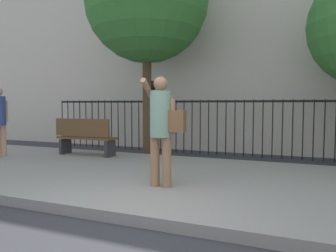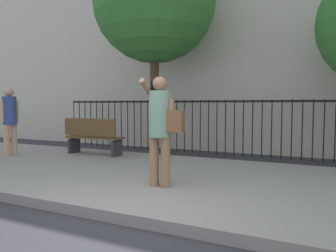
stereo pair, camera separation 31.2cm
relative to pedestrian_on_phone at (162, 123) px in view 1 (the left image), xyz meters
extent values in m
plane|color=#333338|center=(0.12, -1.37, -1.17)|extent=(60.00, 60.00, 0.00)
cube|color=gray|center=(0.12, 0.83, -1.10)|extent=(28.00, 4.40, 0.15)
cube|color=black|center=(0.12, 4.53, 0.38)|extent=(12.00, 0.04, 0.06)
cylinder|color=black|center=(-5.88, 4.53, -0.37)|extent=(0.03, 0.03, 1.60)
cylinder|color=black|center=(-5.62, 4.53, -0.37)|extent=(0.03, 0.03, 1.60)
cylinder|color=black|center=(-5.37, 4.53, -0.37)|extent=(0.03, 0.03, 1.60)
cylinder|color=black|center=(-5.11, 4.53, -0.37)|extent=(0.03, 0.03, 1.60)
cylinder|color=black|center=(-4.86, 4.53, -0.37)|extent=(0.03, 0.03, 1.60)
cylinder|color=black|center=(-4.60, 4.53, -0.37)|extent=(0.03, 0.03, 1.60)
cylinder|color=black|center=(-4.35, 4.53, -0.37)|extent=(0.03, 0.03, 1.60)
cylinder|color=black|center=(-4.09, 4.53, -0.37)|extent=(0.03, 0.03, 1.60)
cylinder|color=black|center=(-3.84, 4.53, -0.37)|extent=(0.03, 0.03, 1.60)
cylinder|color=black|center=(-3.58, 4.53, -0.37)|extent=(0.03, 0.03, 1.60)
cylinder|color=black|center=(-3.33, 4.53, -0.37)|extent=(0.03, 0.03, 1.60)
cylinder|color=black|center=(-3.07, 4.53, -0.37)|extent=(0.03, 0.03, 1.60)
cylinder|color=black|center=(-2.82, 4.53, -0.37)|extent=(0.03, 0.03, 1.60)
cylinder|color=black|center=(-2.56, 4.53, -0.37)|extent=(0.03, 0.03, 1.60)
cylinder|color=black|center=(-2.30, 4.53, -0.37)|extent=(0.03, 0.03, 1.60)
cylinder|color=black|center=(-2.05, 4.53, -0.37)|extent=(0.03, 0.03, 1.60)
cylinder|color=black|center=(-1.79, 4.53, -0.37)|extent=(0.03, 0.03, 1.60)
cylinder|color=black|center=(-1.54, 4.53, -0.37)|extent=(0.03, 0.03, 1.60)
cylinder|color=black|center=(-1.28, 4.53, -0.37)|extent=(0.03, 0.03, 1.60)
cylinder|color=black|center=(-1.03, 4.53, -0.37)|extent=(0.03, 0.03, 1.60)
cylinder|color=black|center=(-0.77, 4.53, -0.37)|extent=(0.03, 0.03, 1.60)
cylinder|color=black|center=(-0.52, 4.53, -0.37)|extent=(0.03, 0.03, 1.60)
cylinder|color=black|center=(-0.26, 4.53, -0.37)|extent=(0.03, 0.03, 1.60)
cylinder|color=black|center=(-0.01, 4.53, -0.37)|extent=(0.03, 0.03, 1.60)
cylinder|color=black|center=(0.25, 4.53, -0.37)|extent=(0.03, 0.03, 1.60)
cylinder|color=black|center=(0.50, 4.53, -0.37)|extent=(0.03, 0.03, 1.60)
cylinder|color=black|center=(0.76, 4.53, -0.37)|extent=(0.03, 0.03, 1.60)
cylinder|color=black|center=(1.01, 4.53, -0.37)|extent=(0.03, 0.03, 1.60)
cylinder|color=black|center=(1.27, 4.53, -0.37)|extent=(0.03, 0.03, 1.60)
cylinder|color=black|center=(1.52, 4.53, -0.37)|extent=(0.03, 0.03, 1.60)
cylinder|color=black|center=(1.78, 4.53, -0.37)|extent=(0.03, 0.03, 1.60)
cylinder|color=black|center=(2.04, 4.53, -0.37)|extent=(0.03, 0.03, 1.60)
cylinder|color=black|center=(2.29, 4.53, -0.37)|extent=(0.03, 0.03, 1.60)
cylinder|color=black|center=(2.55, 4.53, -0.37)|extent=(0.03, 0.03, 1.60)
cylinder|color=black|center=(2.80, 4.53, -0.37)|extent=(0.03, 0.03, 1.60)
cylinder|color=#936B4C|center=(-0.13, -0.01, -0.62)|extent=(0.15, 0.15, 0.80)
cylinder|color=#936B4C|center=(0.07, 0.00, -0.62)|extent=(0.15, 0.15, 0.80)
cylinder|color=gray|center=(-0.03, 0.00, 0.14)|extent=(0.36, 0.36, 0.73)
sphere|color=#936B4C|center=(-0.03, 0.00, 0.62)|extent=(0.23, 0.23, 0.23)
cylinder|color=#936B4C|center=(-0.22, -0.01, 0.51)|extent=(0.11, 0.51, 0.39)
cylinder|color=#936B4C|center=(0.17, 0.01, 0.12)|extent=(0.09, 0.09, 0.56)
cube|color=black|center=(-0.18, 0.05, 0.60)|extent=(0.07, 0.01, 0.15)
cube|color=brown|center=(0.23, 0.01, 0.03)|extent=(0.29, 0.17, 0.34)
cylinder|color=tan|center=(-5.00, 1.29, -0.63)|extent=(0.15, 0.15, 0.79)
cylinder|color=tan|center=(-4.98, 1.39, 0.11)|extent=(0.09, 0.09, 0.55)
cube|color=brown|center=(-3.13, 2.24, -0.57)|extent=(1.60, 0.45, 0.05)
cube|color=brown|center=(-3.13, 2.04, -0.29)|extent=(1.60, 0.06, 0.44)
cube|color=#333338|center=(-3.83, 2.24, -0.82)|extent=(0.08, 0.41, 0.40)
cube|color=#333338|center=(-2.43, 2.24, -0.82)|extent=(0.08, 0.41, 0.40)
cylinder|color=#4C3823|center=(-1.97, 3.42, 0.50)|extent=(0.24, 0.24, 3.35)
sphere|color=#387A33|center=(-1.97, 3.42, 3.10)|extent=(3.36, 3.36, 3.36)
camera|label=1|loc=(2.10, -4.75, 0.30)|focal=35.15mm
camera|label=2|loc=(2.38, -4.62, 0.30)|focal=35.15mm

